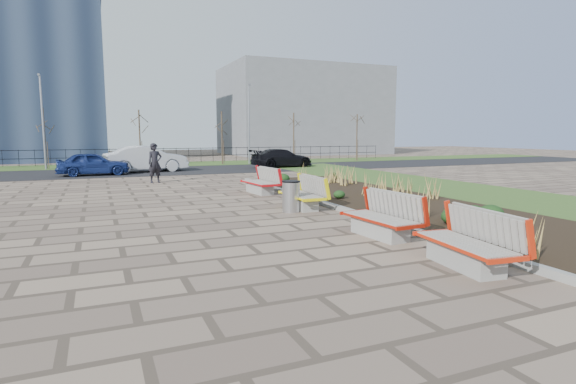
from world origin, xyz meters
name	(u,v)px	position (x,y,z in m)	size (l,w,h in m)	color
ground	(277,266)	(0.00, 0.00, 0.00)	(120.00, 120.00, 0.00)	#826C59
planting_bed	(395,203)	(6.25, 5.00, 0.05)	(4.50, 18.00, 0.10)	black
planting_curb	(334,207)	(3.92, 5.00, 0.07)	(0.16, 18.00, 0.15)	gray
grass_verge_near	(499,196)	(11.00, 5.00, 0.02)	(5.00, 38.00, 0.04)	#33511E
grass_verge_far	(139,165)	(0.00, 28.00, 0.02)	(80.00, 5.00, 0.04)	#33511E
road	(148,171)	(0.00, 22.00, 0.01)	(80.00, 7.00, 0.02)	black
bench_a	(465,240)	(3.00, -1.42, 0.50)	(0.90, 2.10, 1.00)	red
bench_b	(380,215)	(3.00, 1.18, 0.50)	(0.90, 2.10, 1.00)	#B11D0B
bench_c	(301,193)	(3.00, 5.46, 0.50)	(0.90, 2.10, 1.00)	#FEEA0D
bench_d	(260,181)	(3.00, 9.41, 0.50)	(0.90, 2.10, 1.00)	red
litter_bin	(291,197)	(2.47, 5.05, 0.46)	(0.54, 0.54, 0.93)	#B2B2B7
pedestrian	(155,163)	(-0.33, 15.04, 0.96)	(0.70, 0.46, 1.91)	black
car_blue	(93,164)	(-3.09, 20.32, 0.68)	(1.55, 3.85, 1.31)	navy
car_silver	(146,159)	(-0.09, 21.59, 0.82)	(1.70, 4.86, 1.60)	silver
car_black	(282,158)	(9.03, 21.81, 0.66)	(1.80, 4.42, 1.28)	black
tree_b	(45,139)	(-6.00, 26.50, 2.04)	(1.40, 1.40, 4.00)	#4C3D2D
tree_c	(140,138)	(0.00, 26.50, 2.04)	(1.40, 1.40, 4.00)	#4C3D2D
tree_d	(222,138)	(6.00, 26.50, 2.04)	(1.40, 1.40, 4.00)	#4C3D2D
tree_e	(294,138)	(12.00, 26.50, 2.04)	(1.40, 1.40, 4.00)	#4C3D2D
tree_f	(357,137)	(18.00, 26.50, 2.04)	(1.40, 1.40, 4.00)	#4C3D2D
lamp_west	(43,123)	(-6.00, 26.00, 3.04)	(0.24, 0.60, 6.00)	gray
lamp_east	(249,125)	(8.00, 26.00, 3.04)	(0.24, 0.60, 6.00)	gray
railing_fence	(137,156)	(0.00, 29.50, 0.64)	(44.00, 0.10, 1.20)	black
building_grey	(303,111)	(20.00, 42.00, 5.00)	(18.00, 12.00, 10.00)	slate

